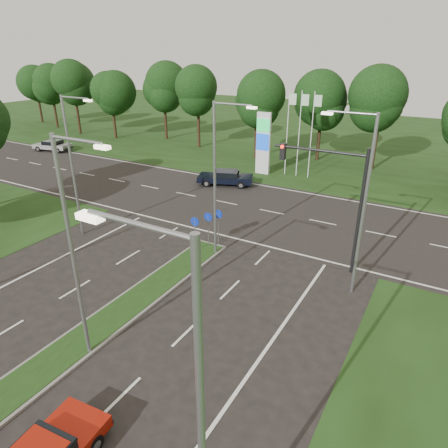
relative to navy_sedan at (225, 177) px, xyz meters
The scene contains 14 objects.
verge_far 27.53m from the navy_sedan, 78.74° to the left, with size 160.00×50.00×0.02m, color black.
cross_road 6.74m from the navy_sedan, 36.72° to the right, with size 160.00×12.00×0.02m, color black.
median_kerb 24.61m from the navy_sedan, 77.38° to the right, with size 2.00×26.00×0.12m, color slate.
streetlight_median_near 23.32m from the navy_sedan, 73.85° to the right, with size 2.53×0.22×9.00m.
streetlight_median_far 14.28m from the navy_sedan, 62.04° to the right, with size 2.53×0.22×9.00m.
streetlight_left_far 14.96m from the navy_sedan, 101.79° to the right, with size 2.53×0.22×9.00m.
streetlight_right_far 19.08m from the navy_sedan, 40.27° to the right, with size 2.53×0.22×9.00m.
streetlight_right_near 29.94m from the navy_sedan, 61.41° to the right, with size 2.53×0.22×9.00m.
traffic_signal 16.54m from the navy_sedan, 38.55° to the right, with size 5.10×0.42×7.00m.
median_signs 12.83m from the navy_sedan, 65.16° to the right, with size 1.16×1.76×2.38m.
gas_pylon 5.83m from the navy_sedan, 72.51° to the left, with size 5.80×1.26×8.00m.
treeline_far 14.47m from the navy_sedan, 65.33° to the left, with size 6.00×6.00×9.90m.
navy_sedan is the anchor object (origin of this frame).
far_car_a 24.91m from the navy_sedan, behind, with size 4.77×2.85×1.28m.
Camera 1 is at (12.02, -2.37, 11.48)m, focal length 32.00 mm.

